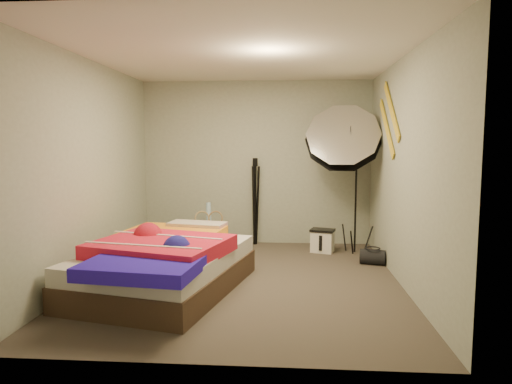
# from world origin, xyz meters

# --- Properties ---
(floor) EXTENTS (4.00, 4.00, 0.00)m
(floor) POSITION_xyz_m (0.00, 0.00, 0.00)
(floor) COLOR #4A4339
(floor) RESTS_ON ground
(ceiling) EXTENTS (4.00, 4.00, 0.00)m
(ceiling) POSITION_xyz_m (0.00, 0.00, 2.50)
(ceiling) COLOR silver
(ceiling) RESTS_ON wall_back
(wall_back) EXTENTS (3.50, 0.00, 3.50)m
(wall_back) POSITION_xyz_m (0.00, 2.00, 1.25)
(wall_back) COLOR #9DA493
(wall_back) RESTS_ON floor
(wall_front) EXTENTS (3.50, 0.00, 3.50)m
(wall_front) POSITION_xyz_m (0.00, -2.00, 1.25)
(wall_front) COLOR #9DA493
(wall_front) RESTS_ON floor
(wall_left) EXTENTS (0.00, 4.00, 4.00)m
(wall_left) POSITION_xyz_m (-1.75, 0.00, 1.25)
(wall_left) COLOR #9DA493
(wall_left) RESTS_ON floor
(wall_right) EXTENTS (0.00, 4.00, 4.00)m
(wall_right) POSITION_xyz_m (1.75, 0.00, 1.25)
(wall_right) COLOR #9DA493
(wall_right) RESTS_ON floor
(tote_bag) EXTENTS (0.45, 0.23, 0.45)m
(tote_bag) POSITION_xyz_m (-0.64, 1.41, 0.22)
(tote_bag) COLOR tan
(tote_bag) RESTS_ON floor
(wrapping_roll) EXTENTS (0.13, 0.21, 0.68)m
(wrapping_roll) POSITION_xyz_m (-0.68, 1.61, 0.34)
(wrapping_roll) COLOR #5594C5
(wrapping_roll) RESTS_ON floor
(camera_case) EXTENTS (0.36, 0.30, 0.31)m
(camera_case) POSITION_xyz_m (0.99, 1.43, 0.15)
(camera_case) COLOR silver
(camera_case) RESTS_ON floor
(duffel_bag) EXTENTS (0.35, 0.26, 0.19)m
(duffel_bag) POSITION_xyz_m (1.59, 0.81, 0.10)
(duffel_bag) COLOR black
(duffel_bag) RESTS_ON floor
(wall_stripe_upper) EXTENTS (0.02, 0.91, 0.78)m
(wall_stripe_upper) POSITION_xyz_m (1.73, 0.60, 1.95)
(wall_stripe_upper) COLOR gold
(wall_stripe_upper) RESTS_ON wall_right
(wall_stripe_lower) EXTENTS (0.02, 0.91, 0.78)m
(wall_stripe_lower) POSITION_xyz_m (1.73, 0.85, 1.75)
(wall_stripe_lower) COLOR gold
(wall_stripe_lower) RESTS_ON wall_right
(bed) EXTENTS (1.80, 2.35, 0.59)m
(bed) POSITION_xyz_m (-0.80, -0.40, 0.29)
(bed) COLOR #432F22
(bed) RESTS_ON floor
(photo_umbrella) EXTENTS (1.36, 1.06, 2.22)m
(photo_umbrella) POSITION_xyz_m (1.26, 1.38, 1.59)
(photo_umbrella) COLOR black
(photo_umbrella) RESTS_ON floor
(camera_tripod) EXTENTS (0.08, 0.08, 1.33)m
(camera_tripod) POSITION_xyz_m (-0.01, 1.87, 0.76)
(camera_tripod) COLOR black
(camera_tripod) RESTS_ON floor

